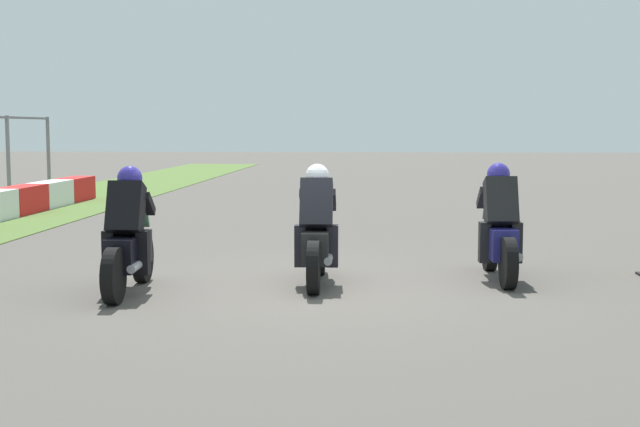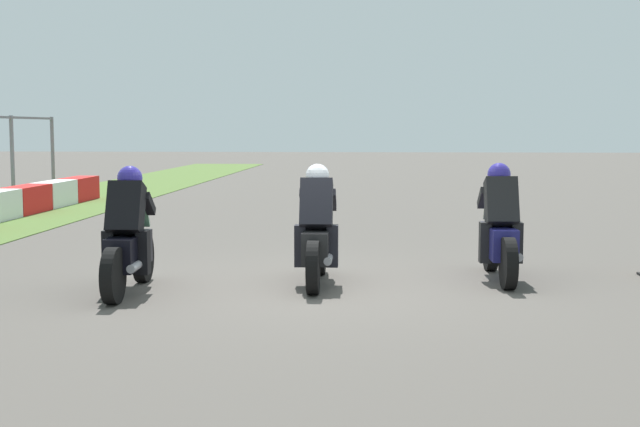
# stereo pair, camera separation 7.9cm
# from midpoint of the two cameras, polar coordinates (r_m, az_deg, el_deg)

# --- Properties ---
(ground_plane) EXTENTS (120.00, 120.00, 0.00)m
(ground_plane) POSITION_cam_midpoint_polar(r_m,az_deg,el_deg) (10.69, -0.45, -4.86)
(ground_plane) COLOR #514B46
(rider_lane_a) EXTENTS (2.04, 0.54, 1.51)m
(rider_lane_a) POSITION_cam_midpoint_polar(r_m,az_deg,el_deg) (11.34, 11.59, -1.19)
(rider_lane_a) COLOR black
(rider_lane_a) RESTS_ON ground_plane
(rider_lane_b) EXTENTS (2.04, 0.54, 1.51)m
(rider_lane_b) POSITION_cam_midpoint_polar(r_m,az_deg,el_deg) (10.79, -0.41, -1.42)
(rider_lane_b) COLOR black
(rider_lane_b) RESTS_ON ground_plane
(rider_lane_c) EXTENTS (2.04, 0.55, 1.51)m
(rider_lane_c) POSITION_cam_midpoint_polar(r_m,az_deg,el_deg) (10.47, -12.78, -1.78)
(rider_lane_c) COLOR black
(rider_lane_c) RESTS_ON ground_plane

